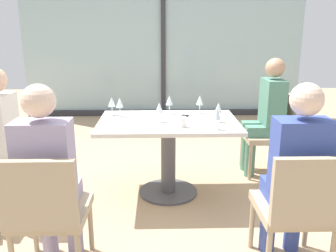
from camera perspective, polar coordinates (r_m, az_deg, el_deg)
The scene contains 19 objects.
ground_plane at distance 3.59m, azimuth 0.04°, elevation -10.48°, with size 12.00×12.00×0.00m, color tan.
window_wall_backdrop at distance 6.43m, azimuth -0.76°, elevation 12.35°, with size 4.87×0.10×2.70m.
dining_table_main at distance 3.38m, azimuth 0.05°, elevation -2.23°, with size 1.29×0.84×0.73m.
chair_front_left at distance 2.38m, azimuth -18.71°, elevation -12.31°, with size 0.46×0.50×0.87m.
chair_front_right at distance 2.44m, azimuth 20.00°, elevation -11.75°, with size 0.46×0.50×0.87m.
chair_far_right at distance 4.05m, azimuth 16.56°, elevation -0.53°, with size 0.50×0.46×0.87m.
person_side_end at distance 3.28m, azimuth -23.91°, elevation -1.30°, with size 0.39×0.34×1.26m.
person_front_left at distance 2.39m, azimuth -18.39°, elevation -6.79°, with size 0.34×0.39×1.26m.
person_front_right at distance 2.45m, azimuth 19.53°, elevation -6.36°, with size 0.34×0.39×1.26m.
person_far_right at distance 3.97m, azimuth 15.28°, elevation 2.27°, with size 0.39×0.34×1.26m.
wine_glass_0 at distance 3.57m, azimuth 0.21°, elevation 4.03°, with size 0.07×0.07×0.18m.
wine_glass_1 at distance 3.49m, azimuth -7.67°, elevation 3.61°, with size 0.07×0.07×0.18m.
wine_glass_2 at distance 3.04m, azimuth 7.74°, elevation 1.85°, with size 0.07×0.07×0.18m.
wine_glass_3 at distance 3.59m, azimuth 5.05°, elevation 4.04°, with size 0.07×0.07×0.18m.
wine_glass_4 at distance 3.25m, azimuth -1.39°, elevation 2.88°, with size 0.07×0.07×0.18m.
wine_glass_5 at distance 3.54m, azimuth -8.90°, elevation 3.76°, with size 0.07×0.07×0.18m.
wine_glass_6 at distance 3.28m, azimuth 8.00°, elevation 2.84°, with size 0.07×0.07×0.18m.
coffee_cup at distance 3.12m, azimuth 2.23°, elevation 0.66°, with size 0.08×0.08×0.09m, color white.
cell_phone_on_table at distance 3.46m, azimuth 2.43°, elevation 1.49°, with size 0.07×0.14×0.01m, color black.
Camera 1 is at (-0.09, -3.22, 1.58)m, focal length 38.50 mm.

